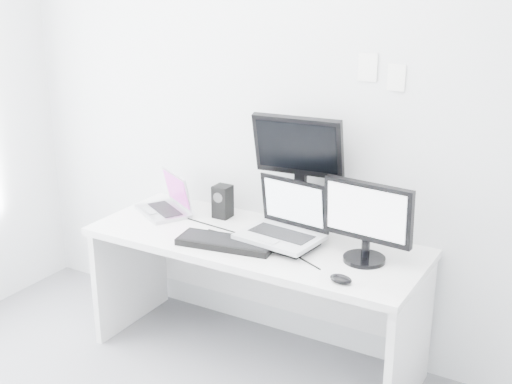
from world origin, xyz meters
TOP-DOWN VIEW (x-y plane):
  - back_wall at (0.00, 1.60)m, footprint 3.60×0.00m
  - desk at (0.00, 1.25)m, footprint 1.80×0.70m
  - macbook at (-0.66, 1.32)m, footprint 0.41×0.38m
  - speaker at (-0.32, 1.44)m, footprint 0.11×0.11m
  - dell_laptop at (0.15, 1.24)m, footprint 0.44×0.36m
  - rear_monitor at (0.14, 1.49)m, footprint 0.50×0.22m
  - samsung_monitor at (0.60, 1.27)m, footprint 0.47×0.25m
  - keyboard at (-0.08, 1.10)m, footprint 0.53×0.26m
  - mouse at (0.60, 1.00)m, footprint 0.12×0.09m
  - wall_note_0 at (0.45, 1.59)m, footprint 0.10×0.00m
  - wall_note_1 at (0.60, 1.59)m, footprint 0.09×0.00m

SIDE VIEW (x-z plane):
  - desk at x=0.00m, z-range 0.00..0.73m
  - keyboard at x=-0.08m, z-range 0.73..0.76m
  - mouse at x=0.60m, z-range 0.73..0.77m
  - speaker at x=-0.32m, z-range 0.73..0.92m
  - macbook at x=-0.66m, z-range 0.73..0.98m
  - dell_laptop at x=0.15m, z-range 0.73..1.07m
  - samsung_monitor at x=0.60m, z-range 0.73..1.15m
  - rear_monitor at x=0.14m, z-range 0.73..1.39m
  - back_wall at x=0.00m, z-range -0.45..3.15m
  - wall_note_1 at x=0.60m, z-range 1.52..1.65m
  - wall_note_0 at x=0.45m, z-range 1.55..1.69m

